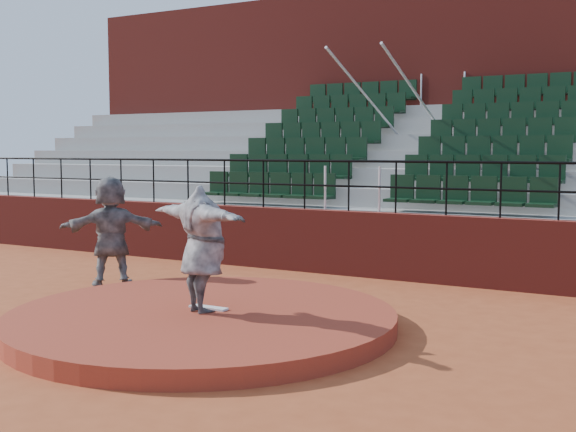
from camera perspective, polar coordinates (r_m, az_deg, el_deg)
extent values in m
plane|color=#A84A26|center=(10.46, -6.77, -8.77)|extent=(90.00, 90.00, 0.00)
cylinder|color=#9B3622|center=(10.43, -6.78, -8.11)|extent=(5.50, 5.50, 0.25)
cube|color=white|center=(10.51, -6.30, -7.21)|extent=(0.60, 0.15, 0.03)
cube|color=maroon|center=(14.61, 4.79, -2.14)|extent=(24.00, 0.30, 1.30)
cylinder|color=black|center=(14.49, 4.84, 4.34)|extent=(24.00, 0.05, 0.05)
cylinder|color=black|center=(14.51, 4.82, 2.37)|extent=(24.00, 0.04, 0.04)
cylinder|color=black|center=(20.73, -21.28, 2.89)|extent=(0.04, 0.04, 1.00)
cylinder|color=black|center=(19.97, -19.45, 2.88)|extent=(0.04, 0.04, 1.00)
cylinder|color=black|center=(19.23, -17.47, 2.85)|extent=(0.04, 0.04, 1.00)
cylinder|color=black|center=(18.52, -15.34, 2.82)|extent=(0.04, 0.04, 1.00)
cylinder|color=black|center=(17.84, -13.05, 2.79)|extent=(0.04, 0.04, 1.00)
cylinder|color=black|center=(17.18, -10.57, 2.75)|extent=(0.04, 0.04, 1.00)
cylinder|color=black|center=(16.56, -7.91, 2.69)|extent=(0.04, 0.04, 1.00)
cylinder|color=black|center=(15.98, -5.04, 2.63)|extent=(0.04, 0.04, 1.00)
cylinder|color=black|center=(15.44, -1.96, 2.56)|extent=(0.04, 0.04, 1.00)
cylinder|color=black|center=(14.95, 1.32, 2.47)|extent=(0.04, 0.04, 1.00)
cylinder|color=black|center=(14.51, 4.82, 2.37)|extent=(0.04, 0.04, 1.00)
cylinder|color=black|center=(14.12, 8.52, 2.25)|extent=(0.04, 0.04, 1.00)
cylinder|color=black|center=(13.80, 12.41, 2.12)|extent=(0.04, 0.04, 1.00)
cylinder|color=black|center=(13.55, 16.46, 1.97)|extent=(0.04, 0.04, 1.00)
cylinder|color=black|center=(13.37, 20.65, 1.80)|extent=(0.04, 0.04, 1.00)
cube|color=#979792|center=(15.13, 5.69, -1.89)|extent=(24.00, 0.85, 1.30)
cube|color=black|center=(16.07, -1.65, 2.17)|extent=(3.30, 0.48, 0.72)
cube|color=black|center=(14.31, 14.03, 1.63)|extent=(3.30, 0.48, 0.72)
cube|color=#979792|center=(15.89, 6.91, -0.84)|extent=(24.00, 0.85, 1.70)
cube|color=black|center=(16.79, -0.16, 3.67)|extent=(3.30, 0.48, 0.72)
cube|color=black|center=(15.11, 14.91, 3.31)|extent=(3.30, 0.48, 0.72)
cube|color=#979792|center=(16.65, 8.03, 0.12)|extent=(24.00, 0.85, 2.10)
cube|color=black|center=(17.53, 1.20, 5.04)|extent=(3.30, 0.48, 0.72)
cube|color=black|center=(15.93, 15.71, 4.82)|extent=(3.30, 0.48, 0.72)
cube|color=#979792|center=(17.43, 9.05, 0.99)|extent=(24.00, 0.85, 2.50)
cube|color=black|center=(18.29, 2.46, 6.30)|extent=(3.30, 0.48, 0.72)
cube|color=black|center=(16.76, 16.42, 6.19)|extent=(3.30, 0.48, 0.72)
cube|color=#979792|center=(18.22, 9.98, 1.79)|extent=(24.00, 0.85, 2.90)
cube|color=black|center=(19.06, 3.62, 7.46)|extent=(3.30, 0.48, 0.72)
cube|color=black|center=(17.60, 17.08, 7.42)|extent=(3.30, 0.48, 0.72)
cube|color=#979792|center=(19.01, 10.83, 2.52)|extent=(24.00, 0.85, 3.30)
cube|color=black|center=(19.85, 4.70, 8.52)|extent=(3.30, 0.48, 0.72)
cube|color=black|center=(18.45, 17.67, 8.54)|extent=(3.30, 0.48, 0.72)
cube|color=#979792|center=(19.81, 11.62, 3.20)|extent=(24.00, 0.85, 3.70)
cube|color=black|center=(20.65, 5.70, 9.49)|extent=(3.30, 0.48, 0.72)
cube|color=black|center=(19.31, 18.22, 9.55)|extent=(3.30, 0.48, 0.72)
cylinder|color=silver|center=(17.62, 7.30, 8.06)|extent=(0.06, 5.97, 2.46)
cylinder|color=silver|center=(17.21, 11.05, 8.07)|extent=(0.06, 5.97, 2.46)
cube|color=maroon|center=(21.66, 13.25, 7.83)|extent=(24.00, 3.00, 7.10)
imported|color=black|center=(10.17, -6.79, -2.61)|extent=(2.26, 1.38, 1.79)
imported|color=black|center=(13.84, -13.80, -1.13)|extent=(1.83, 1.70, 2.05)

